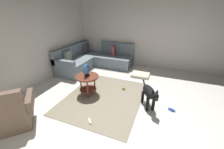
% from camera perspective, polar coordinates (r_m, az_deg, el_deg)
% --- Properties ---
extents(ground_plane, '(6.00, 6.00, 0.10)m').
position_cam_1_polar(ground_plane, '(3.52, 6.56, -13.35)').
color(ground_plane, silver).
extents(wall_back, '(6.00, 0.12, 2.70)m').
position_cam_1_polar(wall_back, '(4.56, -31.61, 11.56)').
color(wall_back, silver).
rests_on(wall_back, ground_plane).
extents(wall_right, '(0.12, 6.00, 2.70)m').
position_cam_1_polar(wall_right, '(5.73, 15.59, 16.23)').
color(wall_right, silver).
rests_on(wall_right, ground_plane).
extents(area_rug, '(2.30, 1.90, 0.01)m').
position_cam_1_polar(area_rug, '(3.79, -3.12, -9.05)').
color(area_rug, gray).
rests_on(area_rug, ground_plane).
extents(sectional_couch, '(2.20, 2.25, 0.88)m').
position_cam_1_polar(sectional_couch, '(5.70, -7.55, 5.87)').
color(sectional_couch, slate).
rests_on(sectional_couch, ground_plane).
extents(armchair, '(0.99, 0.99, 0.88)m').
position_cam_1_polar(armchair, '(3.36, -35.48, -12.71)').
color(armchair, brown).
rests_on(armchair, ground_plane).
extents(side_table, '(0.60, 0.60, 0.54)m').
position_cam_1_polar(side_table, '(3.78, -9.91, -2.29)').
color(side_table, brown).
rests_on(side_table, ground_plane).
extents(torus_sculpture, '(0.28, 0.08, 0.33)m').
position_cam_1_polar(torus_sculpture, '(3.66, -10.25, 1.83)').
color(torus_sculpture, black).
rests_on(torus_sculpture, side_table).
extents(dog_bed_mat, '(0.80, 0.60, 0.09)m').
position_cam_1_polar(dog_bed_mat, '(5.17, 11.71, 0.61)').
color(dog_bed_mat, beige).
rests_on(dog_bed_mat, ground_plane).
extents(dog, '(0.76, 0.47, 0.63)m').
position_cam_1_polar(dog, '(3.34, 14.87, -7.45)').
color(dog, black).
rests_on(dog, ground_plane).
extents(dog_toy_ball, '(0.08, 0.08, 0.08)m').
position_cam_1_polar(dog_toy_ball, '(4.11, 4.68, -5.61)').
color(dog_toy_ball, orange).
rests_on(dog_toy_ball, ground_plane).
extents(dog_toy_rope, '(0.15, 0.14, 0.05)m').
position_cam_1_polar(dog_toy_rope, '(3.09, -8.99, -18.10)').
color(dog_toy_rope, silver).
rests_on(dog_toy_rope, ground_plane).
extents(dog_toy_bone, '(0.12, 0.19, 0.06)m').
position_cam_1_polar(dog_toy_bone, '(3.60, 22.88, -12.89)').
color(dog_toy_bone, blue).
rests_on(dog_toy_bone, ground_plane).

